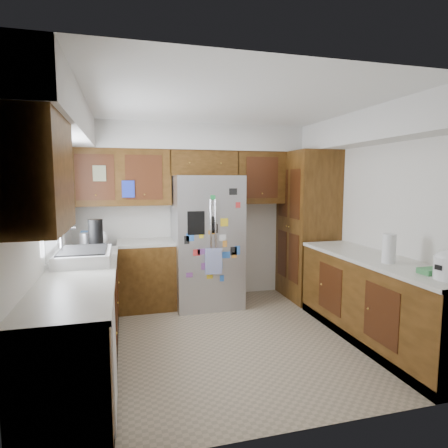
% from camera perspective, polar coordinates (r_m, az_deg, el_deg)
% --- Properties ---
extents(floor, '(3.60, 3.60, 0.00)m').
position_cam_1_polar(floor, '(4.32, 1.01, -17.03)').
color(floor, tan).
rests_on(floor, ground).
extents(room_shell, '(3.64, 3.24, 2.52)m').
position_cam_1_polar(room_shell, '(4.28, -1.67, 7.82)').
color(room_shell, silver).
rests_on(room_shell, ground).
extents(left_counter_run, '(1.36, 3.20, 0.92)m').
position_cam_1_polar(left_counter_run, '(4.05, -18.39, -12.49)').
color(left_counter_run, '#3C250B').
rests_on(left_counter_run, ground).
extents(right_counter_run, '(0.63, 2.25, 0.92)m').
position_cam_1_polar(right_counter_run, '(4.42, 22.30, -11.16)').
color(right_counter_run, '#3C250B').
rests_on(right_counter_run, ground).
extents(pantry, '(0.60, 0.90, 2.15)m').
position_cam_1_polar(pantry, '(5.63, 12.56, -0.25)').
color(pantry, '#3C250B').
rests_on(pantry, ground).
extents(fridge, '(0.90, 0.79, 1.80)m').
position_cam_1_polar(fridge, '(5.19, -2.64, -2.62)').
color(fridge, '#A09FA4').
rests_on(fridge, ground).
extents(bridge_cabinet, '(0.96, 0.34, 0.35)m').
position_cam_1_polar(bridge_cabinet, '(5.35, -3.23, 9.20)').
color(bridge_cabinet, '#3C250B').
rests_on(bridge_cabinet, fridge).
extents(fridge_top_items, '(0.65, 0.30, 0.25)m').
position_cam_1_polar(fridge_top_items, '(5.31, -4.38, 12.36)').
color(fridge_top_items, blue).
rests_on(fridge_top_items, bridge_cabinet).
extents(sink_assembly, '(0.52, 0.70, 0.37)m').
position_cam_1_polar(sink_assembly, '(3.99, -20.60, -4.57)').
color(sink_assembly, white).
rests_on(sink_assembly, left_counter_run).
extents(left_counter_clutter, '(0.33, 0.89, 0.38)m').
position_cam_1_polar(left_counter_clutter, '(4.72, -19.11, -2.07)').
color(left_counter_clutter, black).
rests_on(left_counter_clutter, left_counter_run).
extents(paper_towel, '(0.13, 0.13, 0.29)m').
position_cam_1_polar(paper_towel, '(4.05, 23.84, -3.45)').
color(paper_towel, white).
rests_on(paper_towel, right_counter_run).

